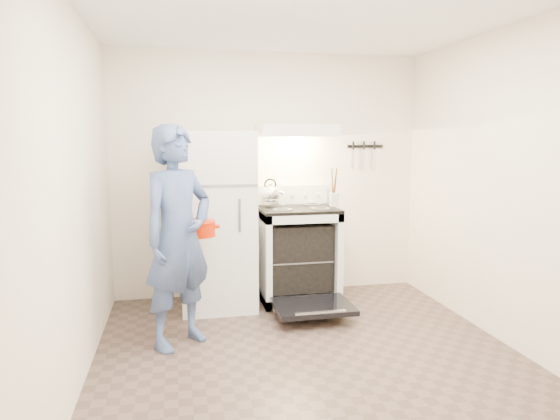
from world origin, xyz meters
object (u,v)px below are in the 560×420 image
(refrigerator, at_px, (217,220))
(person, at_px, (178,237))
(dutch_oven, at_px, (200,229))
(tea_kettle, at_px, (270,193))
(stove_body, at_px, (297,255))

(refrigerator, relative_size, person, 0.97)
(dutch_oven, bearing_deg, tea_kettle, 46.12)
(refrigerator, height_order, tea_kettle, refrigerator)
(refrigerator, height_order, stove_body, refrigerator)
(tea_kettle, bearing_deg, person, -132.34)
(refrigerator, distance_m, stove_body, 0.90)
(person, relative_size, dutch_oven, 5.37)
(stove_body, height_order, tea_kettle, tea_kettle)
(refrigerator, relative_size, tea_kettle, 6.00)
(stove_body, distance_m, person, 1.54)
(stove_body, xyz_separation_m, dutch_oven, (-1.00, -0.65, 0.42))
(tea_kettle, bearing_deg, dutch_oven, -133.88)
(refrigerator, distance_m, dutch_oven, 0.66)
(stove_body, relative_size, person, 0.53)
(dutch_oven, bearing_deg, stove_body, 33.20)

